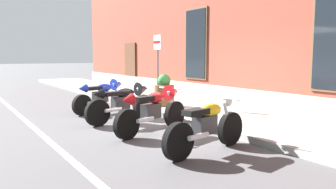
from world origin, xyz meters
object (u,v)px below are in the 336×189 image
(motorcycle_red_sport, at_px, (155,107))
(parking_sign, at_px, (158,59))
(barrel_planter, at_px, (164,92))
(motorcycle_blue_sport, at_px, (104,94))
(motorcycle_black_sport, at_px, (125,101))
(motorcycle_yellow_naked, at_px, (207,126))

(motorcycle_red_sport, height_order, parking_sign, parking_sign)
(motorcycle_red_sport, relative_size, barrel_planter, 2.11)
(parking_sign, bearing_deg, motorcycle_red_sport, -32.30)
(parking_sign, bearing_deg, motorcycle_blue_sport, -106.56)
(motorcycle_black_sport, bearing_deg, motorcycle_red_sport, 2.27)
(motorcycle_red_sport, distance_m, parking_sign, 3.26)
(barrel_planter, bearing_deg, motorcycle_yellow_naked, -23.01)
(motorcycle_yellow_naked, distance_m, parking_sign, 4.86)
(motorcycle_red_sport, xyz_separation_m, motorcycle_yellow_naked, (1.80, -0.02, -0.09))
(barrel_planter, bearing_deg, motorcycle_blue_sport, -110.58)
(motorcycle_black_sport, bearing_deg, motorcycle_yellow_naked, 0.59)
(parking_sign, relative_size, barrel_planter, 2.23)
(motorcycle_red_sport, relative_size, motorcycle_yellow_naked, 1.04)
(parking_sign, bearing_deg, motorcycle_yellow_naked, -20.79)
(motorcycle_blue_sport, distance_m, motorcycle_black_sport, 1.68)
(motorcycle_blue_sport, height_order, motorcycle_red_sport, motorcycle_red_sport)
(motorcycle_yellow_naked, bearing_deg, motorcycle_blue_sport, 179.05)
(motorcycle_blue_sport, xyz_separation_m, motorcycle_yellow_naked, (4.89, -0.08, -0.07))
(barrel_planter, bearing_deg, motorcycle_black_sport, -60.80)
(motorcycle_blue_sport, distance_m, barrel_planter, 1.84)
(motorcycle_blue_sport, bearing_deg, motorcycle_red_sport, -1.07)
(motorcycle_black_sport, distance_m, motorcycle_yellow_naked, 3.22)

